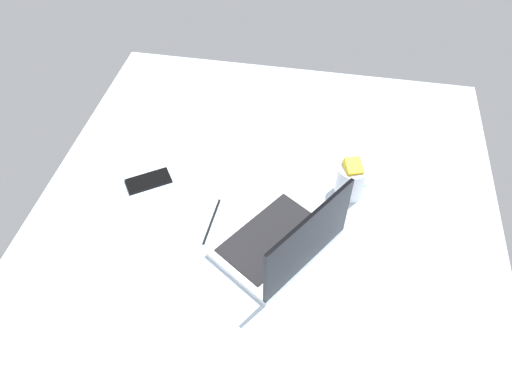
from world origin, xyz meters
The scene contains 5 objects.
bed_mattress centered at (0.00, 0.00, 9.00)cm, with size 180.00×140.00×18.00cm, color silver.
laptop centered at (-0.83, 7.43, 22.41)cm, with size 40.22×37.44×23.00cm.
snack_cup centered at (-26.10, 24.39, 24.07)cm, with size 9.00×9.39×13.82cm.
cell_phone centered at (-19.45, -38.78, 18.40)cm, with size 6.80×14.00×0.80cm, color black.
charger_cable centered at (-7.26, -15.01, 18.30)cm, with size 17.00×0.60×0.60cm, color black.
Camera 1 is at (77.52, 13.65, 131.33)cm, focal length 33.84 mm.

